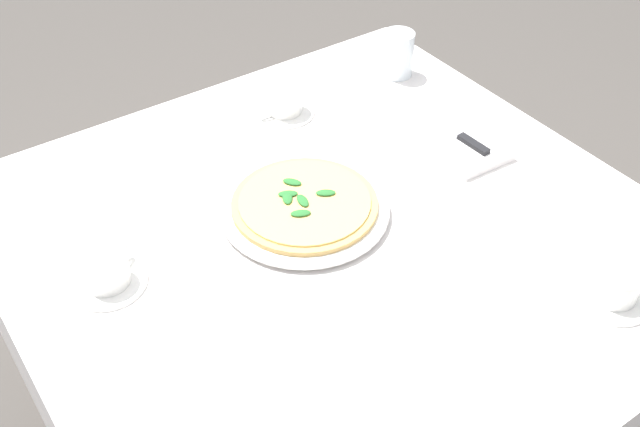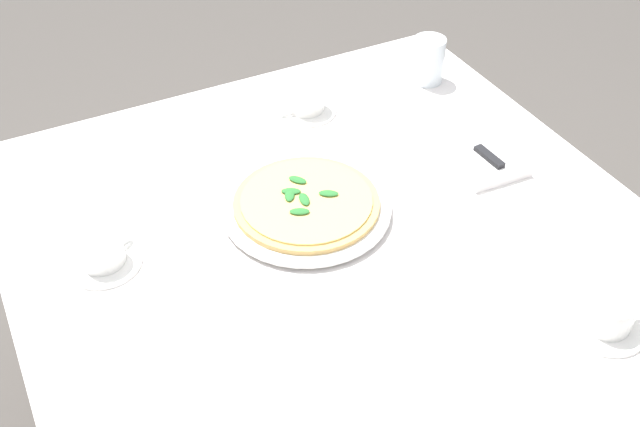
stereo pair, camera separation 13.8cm
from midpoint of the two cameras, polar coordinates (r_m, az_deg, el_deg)
dining_table at (r=1.46m, az=3.68°, el=-5.28°), size 1.12×1.12×0.74m
pizza_plate at (r=1.40m, az=1.80°, el=0.31°), size 0.31×0.31×0.02m
pizza at (r=1.39m, az=1.80°, el=0.75°), size 0.27×0.27×0.02m
coffee_cup_right_edge at (r=1.66m, az=1.35°, el=8.44°), size 0.13×0.13×0.07m
coffee_cup_center_back at (r=1.33m, az=-13.11°, el=-2.94°), size 0.13×0.13×0.06m
coffee_cup_far_left at (r=1.30m, az=23.63°, el=-7.07°), size 0.13×0.13×0.06m
water_glass_left_edge at (r=1.79m, az=10.27°, el=10.90°), size 0.07×0.07×0.10m
napkin_folded at (r=1.59m, az=13.80°, el=4.49°), size 0.23×0.14×0.02m
dinner_knife at (r=1.58m, az=13.81°, el=4.95°), size 0.20×0.03×0.01m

